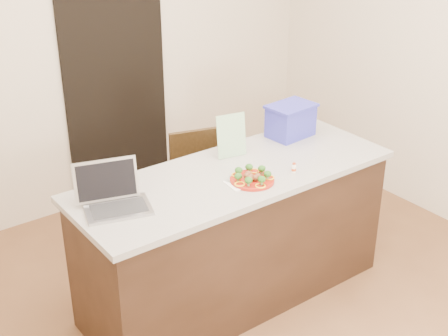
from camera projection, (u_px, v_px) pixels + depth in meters
ground at (257, 313)px, 4.04m from camera, size 4.00×4.00×0.00m
room_shell at (264, 72)px, 3.33m from camera, size 4.00×4.00×4.00m
doorway at (116, 85)px, 5.09m from camera, size 0.90×0.02×2.00m
island at (234, 236)px, 4.02m from camera, size 2.06×0.76×0.92m
plate at (252, 180)px, 3.70m from camera, size 0.27×0.27×0.02m
meatballs at (252, 177)px, 3.69m from camera, size 0.10×0.11×0.04m
broccoli at (252, 174)px, 3.69m from camera, size 0.22×0.22×0.04m
pepper_rings at (252, 178)px, 3.70m from camera, size 0.26×0.26×0.01m
napkin at (239, 183)px, 3.68m from camera, size 0.16×0.16×0.01m
fork at (236, 183)px, 3.67m from camera, size 0.04×0.16×0.00m
knife at (245, 182)px, 3.68m from camera, size 0.07×0.19×0.01m
yogurt_bottle at (294, 169)px, 3.81m from camera, size 0.03×0.03×0.06m
laptop at (112, 195)px, 3.41m from camera, size 0.41×0.37×0.25m
leaflet at (231, 136)px, 3.97m from camera, size 0.20×0.08×0.28m
blue_box at (291, 120)px, 4.28m from camera, size 0.34×0.26×0.23m
chair at (203, 181)px, 4.64m from camera, size 0.48×0.48×0.87m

